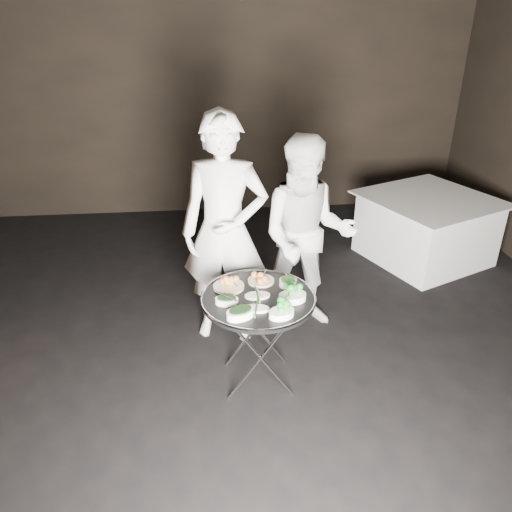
{
  "coord_description": "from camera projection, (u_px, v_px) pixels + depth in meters",
  "views": [
    {
      "loc": [
        -0.26,
        -2.86,
        2.48
      ],
      "look_at": [
        0.04,
        0.16,
        0.95
      ],
      "focal_mm": 35.0,
      "sensor_mm": 36.0,
      "label": 1
    }
  ],
  "objects": [
    {
      "name": "potato_plate_a",
      "position": [
        229.0,
        283.0,
        3.47
      ],
      "size": [
        0.22,
        0.22,
        0.08
      ],
      "rotation": [
        0.0,
        0.0,
        0.15
      ],
      "color": "beige",
      "rests_on": "serving_tray"
    },
    {
      "name": "greens_bowl",
      "position": [
        288.0,
        282.0,
        3.5
      ],
      "size": [
        0.12,
        0.12,
        0.07
      ],
      "rotation": [
        0.0,
        0.0,
        0.13
      ],
      "color": "white",
      "rests_on": "serving_tray"
    },
    {
      "name": "asparagus_plate_a",
      "position": [
        257.0,
        295.0,
        3.37
      ],
      "size": [
        0.18,
        0.1,
        0.04
      ],
      "rotation": [
        0.0,
        0.0,
        0.04
      ],
      "color": "white",
      "rests_on": "serving_tray"
    },
    {
      "name": "tray_stand",
      "position": [
        258.0,
        336.0,
        3.52
      ],
      "size": [
        0.47,
        0.4,
        0.69
      ],
      "rotation": [
        0.0,
        0.0,
        -0.02
      ],
      "color": "silver",
      "rests_on": "floor"
    },
    {
      "name": "serving_tray",
      "position": [
        258.0,
        299.0,
        3.38
      ],
      "size": [
        0.79,
        0.79,
        0.04
      ],
      "color": "black",
      "rests_on": "tray_stand"
    },
    {
      "name": "wall_back",
      "position": [
        226.0,
        94.0,
        6.14
      ],
      "size": [
        6.0,
        0.05,
        3.0
      ],
      "primitive_type": "cube",
      "color": "black",
      "rests_on": "floor"
    },
    {
      "name": "waiter_left",
      "position": [
        225.0,
        232.0,
        3.84
      ],
      "size": [
        0.74,
        0.55,
        1.84
      ],
      "primitive_type": "imported",
      "rotation": [
        0.0,
        0.0,
        -0.18
      ],
      "color": "silver",
      "rests_on": "floor"
    },
    {
      "name": "serving_utensils",
      "position": [
        260.0,
        286.0,
        3.41
      ],
      "size": [
        0.58,
        0.41,
        0.01
      ],
      "color": "silver",
      "rests_on": "serving_tray"
    },
    {
      "name": "potato_plate_b",
      "position": [
        261.0,
        278.0,
        3.55
      ],
      "size": [
        0.19,
        0.19,
        0.07
      ],
      "rotation": [
        0.0,
        0.0,
        0.1
      ],
      "color": "beige",
      "rests_on": "serving_tray"
    },
    {
      "name": "dining_table",
      "position": [
        426.0,
        228.0,
        5.32
      ],
      "size": [
        1.21,
        1.21,
        0.69
      ],
      "rotation": [
        0.0,
        0.0,
        0.41
      ],
      "color": "silver",
      "rests_on": "floor"
    },
    {
      "name": "floor",
      "position": [
        253.0,
        383.0,
        3.69
      ],
      "size": [
        6.0,
        7.0,
        0.05
      ],
      "primitive_type": "cube",
      "color": "black",
      "rests_on": "ground"
    },
    {
      "name": "waiter_right",
      "position": [
        307.0,
        236.0,
        4.02
      ],
      "size": [
        0.88,
        0.74,
        1.63
      ],
      "primitive_type": "imported",
      "rotation": [
        0.0,
        0.0,
        -0.16
      ],
      "color": "silver",
      "rests_on": "floor"
    },
    {
      "name": "broccoli_bowl_b",
      "position": [
        282.0,
        312.0,
        3.15
      ],
      "size": [
        0.2,
        0.17,
        0.07
      ],
      "rotation": [
        0.0,
        0.0,
        0.35
      ],
      "color": "white",
      "rests_on": "serving_tray"
    },
    {
      "name": "spinach_bowl_b",
      "position": [
        240.0,
        312.0,
        3.14
      ],
      "size": [
        0.22,
        0.19,
        0.08
      ],
      "rotation": [
        0.0,
        0.0,
        0.43
      ],
      "color": "white",
      "rests_on": "serving_tray"
    },
    {
      "name": "asparagus_plate_b",
      "position": [
        257.0,
        308.0,
        3.23
      ],
      "size": [
        0.18,
        0.12,
        0.03
      ],
      "rotation": [
        0.0,
        0.0,
        -0.19
      ],
      "color": "white",
      "rests_on": "serving_tray"
    },
    {
      "name": "broccoli_bowl_a",
      "position": [
        292.0,
        296.0,
        3.32
      ],
      "size": [
        0.21,
        0.17,
        0.08
      ],
      "rotation": [
        0.0,
        0.0,
        0.21
      ],
      "color": "white",
      "rests_on": "serving_tray"
    },
    {
      "name": "spinach_bowl_a",
      "position": [
        227.0,
        300.0,
        3.29
      ],
      "size": [
        0.16,
        0.12,
        0.06
      ],
      "rotation": [
        0.0,
        0.0,
        -0.12
      ],
      "color": "white",
      "rests_on": "serving_tray"
    }
  ]
}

